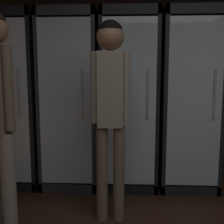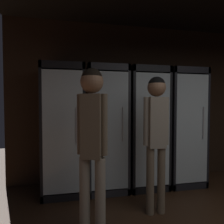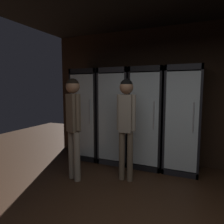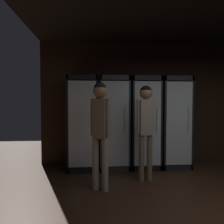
% 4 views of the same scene
% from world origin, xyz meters
% --- Properties ---
extents(wall_back, '(6.00, 0.06, 2.80)m').
position_xyz_m(wall_back, '(0.00, 3.03, 1.40)').
color(wall_back, black).
rests_on(wall_back, ground).
extents(cooler_far_left, '(0.63, 0.67, 1.97)m').
position_xyz_m(cooler_far_left, '(-2.02, 2.70, 0.97)').
color(cooler_far_left, black).
rests_on(cooler_far_left, ground).
extents(cooler_left, '(0.63, 0.67, 1.97)m').
position_xyz_m(cooler_left, '(-1.36, 2.70, 0.96)').
color(cooler_left, '#2B2B30').
rests_on(cooler_left, ground).
extents(cooler_center, '(0.63, 0.67, 1.97)m').
position_xyz_m(cooler_center, '(-0.70, 2.70, 0.96)').
color(cooler_center, black).
rests_on(cooler_center, ground).
extents(cooler_right, '(0.63, 0.67, 1.97)m').
position_xyz_m(cooler_right, '(-0.03, 2.70, 0.97)').
color(cooler_right, black).
rests_on(cooler_right, ground).
extents(shopper_near, '(0.29, 0.23, 1.72)m').
position_xyz_m(shopper_near, '(-1.68, 1.52, 1.08)').
color(shopper_near, gray).
rests_on(shopper_near, ground).
extents(shopper_far, '(0.33, 0.23, 1.71)m').
position_xyz_m(shopper_far, '(-0.86, 1.84, 1.11)').
color(shopper_far, '#72604C').
rests_on(shopper_far, ground).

